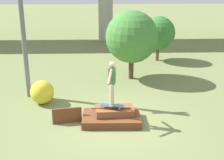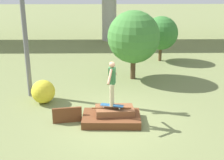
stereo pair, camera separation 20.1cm
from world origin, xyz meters
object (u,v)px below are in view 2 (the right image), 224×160
at_px(skateboard, 112,105).
at_px(skater, 112,81).
at_px(tree_behind_left, 134,37).
at_px(bush_yellow_flowering, 43,92).
at_px(tree_behind_right, 161,33).
at_px(utility_pole, 24,21).

height_order(skateboard, skater, skater).
xyz_separation_m(skateboard, tree_behind_left, (1.13, 4.81, 1.48)).
bearing_deg(skateboard, bush_yellow_flowering, 147.25).
bearing_deg(skateboard, skater, -71.57).
xyz_separation_m(tree_behind_left, bush_yellow_flowering, (-3.97, -2.99, -1.66)).
bearing_deg(tree_behind_left, skater, -103.22).
bearing_deg(tree_behind_right, skateboard, -110.62).
bearing_deg(skateboard, utility_pole, 143.96).
height_order(tree_behind_left, tree_behind_right, tree_behind_left).
bearing_deg(tree_behind_left, utility_pole, -154.76).
distance_m(utility_pole, bush_yellow_flowering, 3.01).
height_order(utility_pole, tree_behind_right, utility_pole).
height_order(skateboard, bush_yellow_flowering, bush_yellow_flowering).
xyz_separation_m(skater, tree_behind_right, (3.04, 8.07, 0.07)).
height_order(utility_pole, tree_behind_left, utility_pole).
bearing_deg(utility_pole, tree_behind_right, 39.63).
relative_size(skateboard, tree_behind_right, 0.32).
bearing_deg(skater, tree_behind_left, 76.78).
relative_size(skateboard, bush_yellow_flowering, 0.88).
height_order(skateboard, tree_behind_right, tree_behind_right).
distance_m(tree_behind_left, tree_behind_right, 3.80).
relative_size(utility_pole, tree_behind_right, 2.37).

